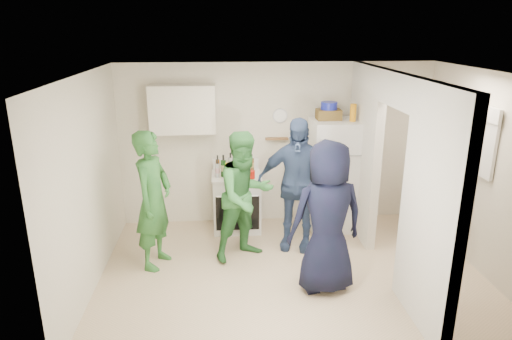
{
  "coord_description": "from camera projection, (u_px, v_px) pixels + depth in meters",
  "views": [
    {
      "loc": [
        -0.85,
        -5.12,
        3.01
      ],
      "look_at": [
        -0.42,
        0.4,
        1.25
      ],
      "focal_mm": 32.0,
      "sensor_mm": 36.0,
      "label": 1
    }
  ],
  "objects": [
    {
      "name": "floor",
      "position": [
        291.0,
        272.0,
        5.84
      ],
      "size": [
        4.8,
        4.8,
        0.0
      ],
      "primitive_type": "plane",
      "color": "beige",
      "rests_on": "ground"
    },
    {
      "name": "wall_back",
      "position": [
        276.0,
        144.0,
        7.08
      ],
      "size": [
        4.8,
        0.0,
        4.8
      ],
      "primitive_type": "plane",
      "rotation": [
        1.57,
        0.0,
        0.0
      ],
      "color": "silver",
      "rests_on": "floor"
    },
    {
      "name": "wall_front",
      "position": [
        325.0,
        244.0,
        3.84
      ],
      "size": [
        4.8,
        0.0,
        4.8
      ],
      "primitive_type": "plane",
      "rotation": [
        -1.57,
        0.0,
        0.0
      ],
      "color": "silver",
      "rests_on": "floor"
    },
    {
      "name": "wall_left",
      "position": [
        88.0,
        184.0,
        5.28
      ],
      "size": [
        0.0,
        3.4,
        3.4
      ],
      "primitive_type": "plane",
      "rotation": [
        1.57,
        0.0,
        1.57
      ],
      "color": "silver",
      "rests_on": "floor"
    },
    {
      "name": "wall_right",
      "position": [
        485.0,
        174.0,
        5.64
      ],
      "size": [
        0.0,
        3.4,
        3.4
      ],
      "primitive_type": "plane",
      "rotation": [
        1.57,
        0.0,
        -1.57
      ],
      "color": "silver",
      "rests_on": "floor"
    },
    {
      "name": "ceiling",
      "position": [
        296.0,
        73.0,
        5.08
      ],
      "size": [
        4.8,
        4.8,
        0.0
      ],
      "primitive_type": "plane",
      "rotation": [
        3.14,
        0.0,
        0.0
      ],
      "color": "white",
      "rests_on": "wall_back"
    },
    {
      "name": "partition_pier_back",
      "position": [
        364.0,
        153.0,
        6.6
      ],
      "size": [
        0.12,
        1.2,
        2.5
      ],
      "primitive_type": "cube",
      "color": "silver",
      "rests_on": "floor"
    },
    {
      "name": "partition_pier_front",
      "position": [
        431.0,
        212.0,
        4.5
      ],
      "size": [
        0.12,
        1.2,
        2.5
      ],
      "primitive_type": "cube",
      "color": "silver",
      "rests_on": "floor"
    },
    {
      "name": "partition_header",
      "position": [
        399.0,
        90.0,
        5.23
      ],
      "size": [
        0.12,
        1.0,
        0.4
      ],
      "primitive_type": "cube",
      "color": "silver",
      "rests_on": "partition_pier_back"
    },
    {
      "name": "stove",
      "position": [
        237.0,
        202.0,
        6.96
      ],
      "size": [
        0.74,
        0.61,
        0.88
      ],
      "primitive_type": "cube",
      "color": "white",
      "rests_on": "floor"
    },
    {
      "name": "upper_cabinet",
      "position": [
        183.0,
        109.0,
        6.62
      ],
      "size": [
        0.95,
        0.34,
        0.7
      ],
      "primitive_type": "cube",
      "color": "silver",
      "rests_on": "wall_back"
    },
    {
      "name": "fridge",
      "position": [
        333.0,
        175.0,
        6.92
      ],
      "size": [
        0.7,
        0.68,
        1.69
      ],
      "primitive_type": "cube",
      "color": "white",
      "rests_on": "floor"
    },
    {
      "name": "wicker_basket",
      "position": [
        329.0,
        114.0,
        6.68
      ],
      "size": [
        0.35,
        0.25,
        0.15
      ],
      "primitive_type": "cube",
      "color": "brown",
      "rests_on": "fridge"
    },
    {
      "name": "blue_bowl",
      "position": [
        329.0,
        106.0,
        6.64
      ],
      "size": [
        0.24,
        0.24,
        0.11
      ],
      "primitive_type": "cylinder",
      "color": "#161F9C",
      "rests_on": "wicker_basket"
    },
    {
      "name": "yellow_cup_stack_top",
      "position": [
        353.0,
        113.0,
        6.55
      ],
      "size": [
        0.09,
        0.09,
        0.25
      ],
      "primitive_type": "cylinder",
      "color": "#FFA415",
      "rests_on": "fridge"
    },
    {
      "name": "wall_clock",
      "position": [
        280.0,
        116.0,
        6.92
      ],
      "size": [
        0.22,
        0.02,
        0.22
      ],
      "primitive_type": "cylinder",
      "rotation": [
        1.57,
        0.0,
        0.0
      ],
      "color": "white",
      "rests_on": "wall_back"
    },
    {
      "name": "spice_shelf",
      "position": [
        277.0,
        139.0,
        7.0
      ],
      "size": [
        0.35,
        0.08,
        0.03
      ],
      "primitive_type": "cube",
      "color": "olive",
      "rests_on": "wall_back"
    },
    {
      "name": "nook_window",
      "position": [
        480.0,
        139.0,
        5.71
      ],
      "size": [
        0.03,
        0.7,
        0.8
      ],
      "primitive_type": "cube",
      "color": "black",
      "rests_on": "wall_right"
    },
    {
      "name": "nook_window_frame",
      "position": [
        479.0,
        139.0,
        5.71
      ],
      "size": [
        0.04,
        0.76,
        0.86
      ],
      "primitive_type": "cube",
      "color": "white",
      "rests_on": "wall_right"
    },
    {
      "name": "nook_valance",
      "position": [
        481.0,
        111.0,
        5.6
      ],
      "size": [
        0.04,
        0.82,
        0.18
      ],
      "primitive_type": "cube",
      "color": "white",
      "rests_on": "wall_right"
    },
    {
      "name": "yellow_cup_stack_stove",
      "position": [
        229.0,
        171.0,
        6.57
      ],
      "size": [
        0.09,
        0.09,
        0.25
      ],
      "primitive_type": "cylinder",
      "color": "yellow",
      "rests_on": "stove"
    },
    {
      "name": "red_cup",
      "position": [
        252.0,
        175.0,
        6.64
      ],
      "size": [
        0.09,
        0.09,
        0.12
      ],
      "primitive_type": "cylinder",
      "color": "#B5170C",
      "rests_on": "stove"
    },
    {
      "name": "person_green_left",
      "position": [
        153.0,
        200.0,
        5.76
      ],
      "size": [
        0.62,
        0.76,
        1.8
      ],
      "primitive_type": "imported",
      "rotation": [
        0.0,
        0.0,
        1.24
      ],
      "color": "#35772F",
      "rests_on": "floor"
    },
    {
      "name": "person_green_center",
      "position": [
        245.0,
        196.0,
        5.98
      ],
      "size": [
        1.06,
        0.99,
        1.74
      ],
      "primitive_type": "imported",
      "rotation": [
        0.0,
        0.0,
        0.51
      ],
      "color": "#3D8B41",
      "rests_on": "floor"
    },
    {
      "name": "person_denim",
      "position": [
        296.0,
        184.0,
        6.23
      ],
      "size": [
        1.18,
        0.75,
        1.87
      ],
      "primitive_type": "imported",
      "rotation": [
        0.0,
        0.0,
        -0.29
      ],
      "color": "navy",
      "rests_on": "floor"
    },
    {
      "name": "person_navy",
      "position": [
        327.0,
        218.0,
        5.22
      ],
      "size": [
        0.97,
        0.72,
        1.81
      ],
      "primitive_type": "imported",
      "rotation": [
        0.0,
        0.0,
        -2.97
      ],
      "color": "black",
      "rests_on": "floor"
    },
    {
      "name": "person_nook",
      "position": [
        437.0,
        188.0,
        6.27
      ],
      "size": [
        0.93,
        1.26,
        1.75
      ],
      "primitive_type": "imported",
      "rotation": [
        0.0,
        0.0,
        -1.84
      ],
      "color": "black",
      "rests_on": "floor"
    },
    {
      "name": "bottle_a",
      "position": [
        218.0,
        164.0,
        6.87
      ],
      "size": [
        0.06,
        0.06,
        0.28
      ],
      "primitive_type": "cylinder",
      "color": "brown",
      "rests_on": "stove"
    },
    {
      "name": "bottle_b",
      "position": [
        223.0,
        166.0,
        6.7
      ],
      "size": [
        0.08,
        0.08,
        0.33
      ],
      "primitive_type": "cylinder",
      "color": "#174416",
      "rests_on": "stove"
    },
    {
      "name": "bottle_c",
      "position": [
        231.0,
        162.0,
        6.92
      ],
      "size": [
        0.07,
        0.07,
        0.3
      ],
      "primitive_type": "cylinder",
      "color": "silver",
      "rests_on": "stove"
    },
    {
      "name": "bottle_d",
      "position": [
        238.0,
        166.0,
        6.75
      ],
      "size": [
        0.06,
        0.06,
        0.29
      ],
      "primitive_type": "cylinder",
      "color": "brown",
      "rests_on": "stove"
    },
    {
      "name": "bottle_e",
      "position": [
        242.0,
        163.0,
        6.97
      ],
      "size": [
        0.06,
        0.06,
        0.27
      ],
      "primitive_type": "cylinder",
      "color": "silver",
      "rests_on": "stove"
    },
    {
      "name": "bottle_f",
      "position": [
        249.0,
        164.0,
        6.81
      ],
      "size": [
        0.07,
        0.07,
        0.3
      ],
      "primitive_type": "cylinder",
      "color": "#14381C",
      "rests_on": "stove"
    },
    {
      "name": "bottle_g",
      "position": [
        252.0,
        163.0,
        6.93
      ],
      "size": [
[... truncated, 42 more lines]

